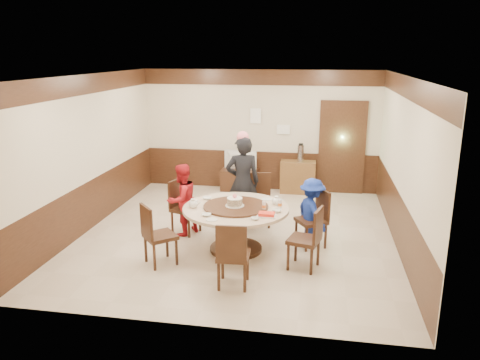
% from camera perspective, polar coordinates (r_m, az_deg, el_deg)
% --- Properties ---
extents(room, '(6.00, 6.04, 2.84)m').
position_cam_1_polar(room, '(8.20, -0.19, 0.51)').
color(room, beige).
rests_on(room, ground).
extents(banquet_table, '(1.72, 1.72, 0.78)m').
position_cam_1_polar(banquet_table, '(7.65, -0.51, -4.88)').
color(banquet_table, '#371E11').
rests_on(banquet_table, ground).
extents(chair_0, '(0.61, 0.60, 0.97)m').
position_cam_1_polar(chair_0, '(8.00, 8.78, -5.90)').
color(chair_0, '#371E11').
rests_on(chair_0, ground).
extents(chair_1, '(0.49, 0.50, 0.97)m').
position_cam_1_polar(chair_1, '(8.89, 2.39, -3.55)').
color(chair_1, '#371E11').
rests_on(chair_1, ground).
extents(chair_2, '(0.56, 0.56, 0.97)m').
position_cam_1_polar(chair_2, '(8.54, -6.72, -4.43)').
color(chair_2, '#371E11').
rests_on(chair_2, ground).
extents(chair_3, '(0.62, 0.62, 0.97)m').
position_cam_1_polar(chair_3, '(7.37, -9.81, -7.85)').
color(chair_3, '#371E11').
rests_on(chair_3, ground).
extents(chair_4, '(0.46, 0.47, 0.97)m').
position_cam_1_polar(chair_4, '(6.61, -0.84, -10.43)').
color(chair_4, '#371E11').
rests_on(chair_4, ground).
extents(chair_5, '(0.55, 0.54, 0.97)m').
position_cam_1_polar(chair_5, '(7.19, 7.93, -8.36)').
color(chair_5, '#371E11').
rests_on(chair_5, ground).
extents(person_standing, '(0.71, 0.56, 1.72)m').
position_cam_1_polar(person_standing, '(8.61, 0.33, -0.28)').
color(person_standing, black).
rests_on(person_standing, ground).
extents(person_red, '(0.74, 0.79, 1.29)m').
position_cam_1_polar(person_red, '(8.36, -7.10, -2.41)').
color(person_red, red).
rests_on(person_red, ground).
extents(person_blue, '(0.76, 0.87, 1.17)m').
position_cam_1_polar(person_blue, '(7.93, 8.75, -3.95)').
color(person_blue, navy).
rests_on(person_blue, ground).
extents(birthday_cake, '(0.31, 0.31, 0.20)m').
position_cam_1_polar(birthday_cake, '(7.53, -0.65, -2.67)').
color(birthday_cake, white).
rests_on(birthday_cake, banquet_table).
extents(teapot_left, '(0.17, 0.15, 0.13)m').
position_cam_1_polar(teapot_left, '(7.59, -5.73, -2.93)').
color(teapot_left, white).
rests_on(teapot_left, banquet_table).
extents(teapot_right, '(0.17, 0.15, 0.13)m').
position_cam_1_polar(teapot_right, '(7.71, 4.46, -2.59)').
color(teapot_right, white).
rests_on(teapot_right, banquet_table).
extents(bowl_0, '(0.15, 0.15, 0.04)m').
position_cam_1_polar(bowl_0, '(8.00, -4.02, -2.23)').
color(bowl_0, white).
rests_on(bowl_0, banquet_table).
extents(bowl_1, '(0.12, 0.12, 0.04)m').
position_cam_1_polar(bowl_1, '(7.02, 1.84, -4.73)').
color(bowl_1, white).
rests_on(bowl_1, banquet_table).
extents(bowl_2, '(0.14, 0.14, 0.04)m').
position_cam_1_polar(bowl_2, '(7.20, -4.11, -4.27)').
color(bowl_2, white).
rests_on(bowl_2, banquet_table).
extents(bowl_3, '(0.15, 0.15, 0.05)m').
position_cam_1_polar(bowl_3, '(7.37, 4.53, -3.75)').
color(bowl_3, white).
rests_on(bowl_3, banquet_table).
extents(bowl_4, '(0.14, 0.14, 0.03)m').
position_cam_1_polar(bowl_4, '(7.84, -5.62, -2.65)').
color(bowl_4, white).
rests_on(bowl_4, banquet_table).
extents(saucer_near, '(0.18, 0.18, 0.01)m').
position_cam_1_polar(saucer_near, '(7.03, -3.47, -4.85)').
color(saucer_near, white).
rests_on(saucer_near, banquet_table).
extents(saucer_far, '(0.18, 0.18, 0.01)m').
position_cam_1_polar(saucer_far, '(7.99, 3.31, -2.34)').
color(saucer_far, white).
rests_on(saucer_far, banquet_table).
extents(shrimp_platter, '(0.30, 0.20, 0.06)m').
position_cam_1_polar(shrimp_platter, '(7.16, 3.26, -4.26)').
color(shrimp_platter, white).
rests_on(shrimp_platter, banquet_table).
extents(bottle_0, '(0.06, 0.06, 0.16)m').
position_cam_1_polar(bottle_0, '(7.41, 2.94, -3.16)').
color(bottle_0, white).
rests_on(bottle_0, banquet_table).
extents(bottle_1, '(0.06, 0.06, 0.16)m').
position_cam_1_polar(bottle_1, '(7.51, 4.90, -2.93)').
color(bottle_1, white).
rests_on(bottle_1, banquet_table).
extents(tv_stand, '(0.85, 0.45, 0.50)m').
position_cam_1_polar(tv_stand, '(11.10, -0.08, 0.03)').
color(tv_stand, '#371E11').
rests_on(tv_stand, ground).
extents(television, '(0.79, 0.22, 0.45)m').
position_cam_1_polar(television, '(10.98, -0.08, 2.42)').
color(television, gray).
rests_on(television, tv_stand).
extents(side_cabinet, '(0.80, 0.40, 0.75)m').
position_cam_1_polar(side_cabinet, '(10.95, 7.06, 0.38)').
color(side_cabinet, brown).
rests_on(side_cabinet, ground).
extents(thermos, '(0.15, 0.15, 0.38)m').
position_cam_1_polar(thermos, '(10.82, 7.40, 3.26)').
color(thermos, silver).
rests_on(thermos, side_cabinet).
extents(notice_left, '(0.25, 0.00, 0.35)m').
position_cam_1_polar(notice_left, '(10.95, 1.92, 7.82)').
color(notice_left, white).
rests_on(notice_left, room).
extents(notice_right, '(0.30, 0.00, 0.22)m').
position_cam_1_polar(notice_right, '(10.92, 5.30, 6.16)').
color(notice_right, white).
rests_on(notice_right, room).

